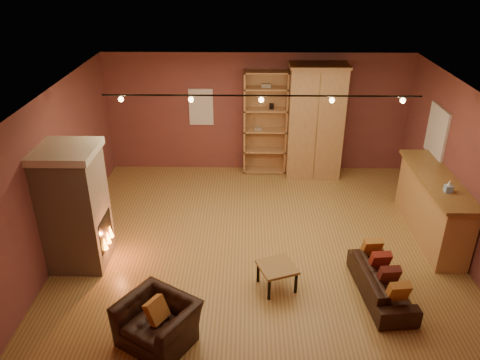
{
  "coord_description": "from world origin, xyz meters",
  "views": [
    {
      "loc": [
        -0.23,
        -7.2,
        4.9
      ],
      "look_at": [
        -0.35,
        0.2,
        1.18
      ],
      "focal_mm": 35.0,
      "sensor_mm": 36.0,
      "label": 1
    }
  ],
  "objects_px": {
    "bar_counter": "(433,206)",
    "armchair": "(157,316)",
    "bookcase": "(265,122)",
    "fireplace": "(75,207)",
    "armoire": "(315,122)",
    "coffee_table": "(277,269)",
    "loveseat": "(382,277)"
  },
  "relations": [
    {
      "from": "bar_counter",
      "to": "armchair",
      "type": "height_order",
      "value": "bar_counter"
    },
    {
      "from": "bookcase",
      "to": "bar_counter",
      "type": "height_order",
      "value": "bookcase"
    },
    {
      "from": "fireplace",
      "to": "armoire",
      "type": "height_order",
      "value": "armoire"
    },
    {
      "from": "bar_counter",
      "to": "coffee_table",
      "type": "bearing_deg",
      "value": -151.75
    },
    {
      "from": "armoire",
      "to": "loveseat",
      "type": "height_order",
      "value": "armoire"
    },
    {
      "from": "loveseat",
      "to": "armoire",
      "type": "bearing_deg",
      "value": 1.37
    },
    {
      "from": "bookcase",
      "to": "fireplace",
      "type": "bearing_deg",
      "value": -130.98
    },
    {
      "from": "bar_counter",
      "to": "loveseat",
      "type": "bearing_deg",
      "value": -127.36
    },
    {
      "from": "armchair",
      "to": "coffee_table",
      "type": "height_order",
      "value": "armchair"
    },
    {
      "from": "armoire",
      "to": "coffee_table",
      "type": "distance_m",
      "value": 4.41
    },
    {
      "from": "bookcase",
      "to": "armoire",
      "type": "bearing_deg",
      "value": -10.42
    },
    {
      "from": "bookcase",
      "to": "armoire",
      "type": "relative_size",
      "value": 0.93
    },
    {
      "from": "loveseat",
      "to": "bookcase",
      "type": "bearing_deg",
      "value": 14.4
    },
    {
      "from": "bookcase",
      "to": "armoire",
      "type": "distance_m",
      "value": 1.15
    },
    {
      "from": "fireplace",
      "to": "coffee_table",
      "type": "relative_size",
      "value": 3.02
    },
    {
      "from": "bar_counter",
      "to": "armchair",
      "type": "xyz_separation_m",
      "value": [
        -4.62,
        -2.74,
        -0.18
      ]
    },
    {
      "from": "bar_counter",
      "to": "loveseat",
      "type": "height_order",
      "value": "bar_counter"
    },
    {
      "from": "bookcase",
      "to": "armoire",
      "type": "height_order",
      "value": "armoire"
    },
    {
      "from": "bookcase",
      "to": "coffee_table",
      "type": "height_order",
      "value": "bookcase"
    },
    {
      "from": "bookcase",
      "to": "loveseat",
      "type": "distance_m",
      "value": 4.92
    },
    {
      "from": "bar_counter",
      "to": "armchair",
      "type": "relative_size",
      "value": 2.16
    },
    {
      "from": "bookcase",
      "to": "bar_counter",
      "type": "xyz_separation_m",
      "value": [
        3.01,
        -2.8,
        -0.63
      ]
    },
    {
      "from": "coffee_table",
      "to": "armchair",
      "type": "bearing_deg",
      "value": -145.5
    },
    {
      "from": "fireplace",
      "to": "armchair",
      "type": "xyz_separation_m",
      "value": [
        1.62,
        -1.81,
        -0.63
      ]
    },
    {
      "from": "fireplace",
      "to": "armoire",
      "type": "xyz_separation_m",
      "value": [
        4.36,
        3.51,
        0.26
      ]
    },
    {
      "from": "fireplace",
      "to": "bookcase",
      "type": "bearing_deg",
      "value": 49.02
    },
    {
      "from": "bar_counter",
      "to": "coffee_table",
      "type": "relative_size",
      "value": 3.59
    },
    {
      "from": "armoire",
      "to": "loveseat",
      "type": "distance_m",
      "value": 4.48
    },
    {
      "from": "fireplace",
      "to": "armoire",
      "type": "bearing_deg",
      "value": 38.88
    },
    {
      "from": "armoire",
      "to": "bar_counter",
      "type": "height_order",
      "value": "armoire"
    },
    {
      "from": "bookcase",
      "to": "loveseat",
      "type": "bearing_deg",
      "value": -69.65
    },
    {
      "from": "armoire",
      "to": "fireplace",
      "type": "bearing_deg",
      "value": -141.12
    }
  ]
}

